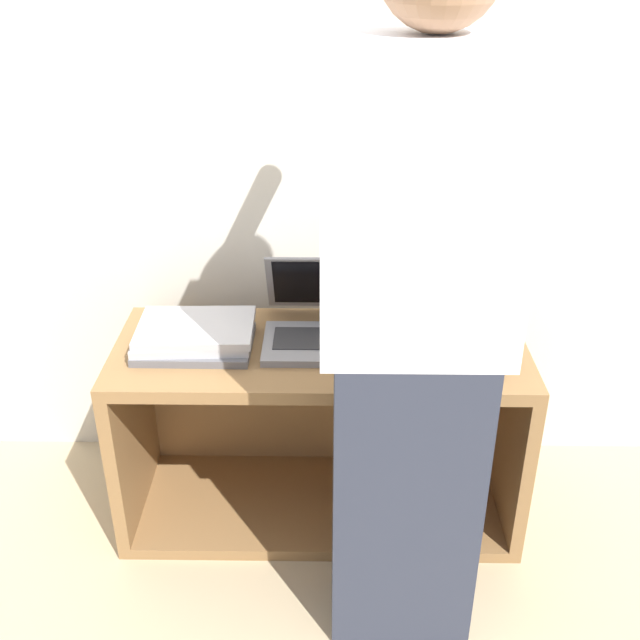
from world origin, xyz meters
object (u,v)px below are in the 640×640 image
object	(u,v)px
laptop_open	(321,323)
person	(415,336)
laptop_stack_right	(445,331)
laptop_stack_left	(195,336)

from	to	relation	value
laptop_open	person	bearing A→B (deg)	-65.27
laptop_open	laptop_stack_right	world-z (taller)	laptop_open
laptop_stack_right	laptop_open	bearing A→B (deg)	170.18
laptop_stack_left	person	distance (m)	0.71
laptop_stack_left	laptop_open	bearing A→B (deg)	9.00
laptop_open	person	xyz separation A→B (m)	(0.21, -0.45, 0.21)
laptop_stack_left	laptop_stack_right	world-z (taller)	laptop_stack_right
laptop_stack_right	person	size ratio (longest dim) A/B	0.20
laptop_stack_right	person	world-z (taller)	person
laptop_open	laptop_stack_right	distance (m)	0.34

